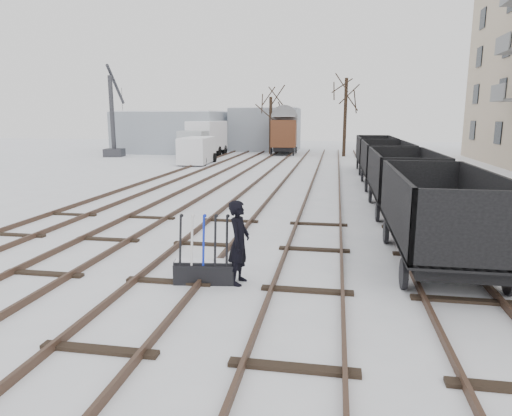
{
  "coord_description": "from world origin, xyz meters",
  "views": [
    {
      "loc": [
        3.49,
        -8.94,
        3.56
      ],
      "look_at": [
        1.47,
        2.61,
        1.2
      ],
      "focal_mm": 32.0,
      "sensor_mm": 36.0,
      "label": 1
    }
  ],
  "objects_px": {
    "crane": "(114,133)",
    "box_van_wagon": "(284,132)",
    "lorry": "(204,139)",
    "panel_van": "(197,150)",
    "ground_frame": "(205,270)",
    "freight_wagon_a": "(439,230)",
    "worker": "(239,243)"
  },
  "relations": [
    {
      "from": "crane",
      "to": "box_van_wagon",
      "type": "bearing_deg",
      "value": 8.0
    },
    {
      "from": "lorry",
      "to": "panel_van",
      "type": "relative_size",
      "value": 1.52
    },
    {
      "from": "ground_frame",
      "to": "freight_wagon_a",
      "type": "relative_size",
      "value": 0.27
    },
    {
      "from": "box_van_wagon",
      "to": "freight_wagon_a",
      "type": "bearing_deg",
      "value": -80.8
    },
    {
      "from": "freight_wagon_a",
      "to": "panel_van",
      "type": "height_order",
      "value": "freight_wagon_a"
    },
    {
      "from": "crane",
      "to": "worker",
      "type": "bearing_deg",
      "value": -69.12
    },
    {
      "from": "box_van_wagon",
      "to": "crane",
      "type": "height_order",
      "value": "crane"
    },
    {
      "from": "ground_frame",
      "to": "lorry",
      "type": "distance_m",
      "value": 31.79
    },
    {
      "from": "box_van_wagon",
      "to": "crane",
      "type": "distance_m",
      "value": 15.63
    },
    {
      "from": "worker",
      "to": "freight_wagon_a",
      "type": "bearing_deg",
      "value": -59.62
    },
    {
      "from": "panel_van",
      "to": "crane",
      "type": "xyz_separation_m",
      "value": [
        -9.31,
        5.11,
        1.06
      ]
    },
    {
      "from": "worker",
      "to": "lorry",
      "type": "height_order",
      "value": "lorry"
    },
    {
      "from": "ground_frame",
      "to": "box_van_wagon",
      "type": "height_order",
      "value": "box_van_wagon"
    },
    {
      "from": "lorry",
      "to": "box_van_wagon",
      "type": "bearing_deg",
      "value": 35.52
    },
    {
      "from": "lorry",
      "to": "panel_van",
      "type": "height_order",
      "value": "lorry"
    },
    {
      "from": "freight_wagon_a",
      "to": "crane",
      "type": "distance_m",
      "value": 35.37
    },
    {
      "from": "freight_wagon_a",
      "to": "lorry",
      "type": "xyz_separation_m",
      "value": [
        -14.14,
        28.33,
        0.75
      ]
    },
    {
      "from": "panel_van",
      "to": "crane",
      "type": "distance_m",
      "value": 10.68
    },
    {
      "from": "ground_frame",
      "to": "crane",
      "type": "relative_size",
      "value": 0.19
    },
    {
      "from": "box_van_wagon",
      "to": "lorry",
      "type": "bearing_deg",
      "value": -152.96
    },
    {
      "from": "ground_frame",
      "to": "freight_wagon_a",
      "type": "height_order",
      "value": "freight_wagon_a"
    },
    {
      "from": "box_van_wagon",
      "to": "worker",
      "type": "bearing_deg",
      "value": -88.85
    },
    {
      "from": "worker",
      "to": "freight_wagon_a",
      "type": "height_order",
      "value": "freight_wagon_a"
    },
    {
      "from": "ground_frame",
      "to": "crane",
      "type": "xyz_separation_m",
      "value": [
        -17.02,
        29.62,
        1.83
      ]
    },
    {
      "from": "ground_frame",
      "to": "panel_van",
      "type": "height_order",
      "value": "panel_van"
    },
    {
      "from": "ground_frame",
      "to": "crane",
      "type": "distance_m",
      "value": 34.21
    },
    {
      "from": "worker",
      "to": "lorry",
      "type": "xyz_separation_m",
      "value": [
        -9.65,
        30.39,
        0.71
      ]
    },
    {
      "from": "ground_frame",
      "to": "worker",
      "type": "relative_size",
      "value": 0.82
    },
    {
      "from": "freight_wagon_a",
      "to": "crane",
      "type": "relative_size",
      "value": 0.7
    },
    {
      "from": "box_van_wagon",
      "to": "crane",
      "type": "relative_size",
      "value": 0.61
    },
    {
      "from": "box_van_wagon",
      "to": "panel_van",
      "type": "xyz_separation_m",
      "value": [
        -5.53,
        -9.98,
        -1.04
      ]
    },
    {
      "from": "worker",
      "to": "panel_van",
      "type": "bearing_deg",
      "value": 24.77
    }
  ]
}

